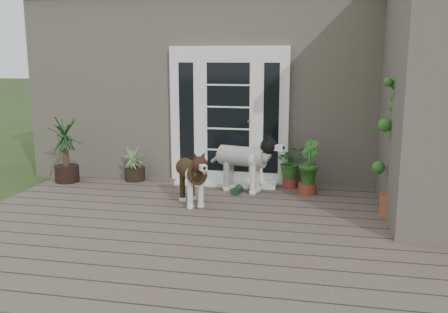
# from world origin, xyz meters

# --- Properties ---
(deck) EXTENTS (6.20, 4.60, 0.12)m
(deck) POSITION_xyz_m (0.00, 0.40, 0.06)
(deck) COLOR #6B5B4C
(deck) RESTS_ON ground
(house_main) EXTENTS (7.40, 4.00, 3.10)m
(house_main) POSITION_xyz_m (0.00, 4.65, 1.55)
(house_main) COLOR #665E54
(house_main) RESTS_ON ground
(door_unit) EXTENTS (1.90, 0.14, 2.15)m
(door_unit) POSITION_xyz_m (-0.20, 2.60, 1.19)
(door_unit) COLOR white
(door_unit) RESTS_ON deck
(door_step) EXTENTS (1.60, 0.40, 0.05)m
(door_step) POSITION_xyz_m (-0.20, 2.40, 0.14)
(door_step) COLOR white
(door_step) RESTS_ON deck
(brindle_dog) EXTENTS (0.75, 0.88, 0.69)m
(brindle_dog) POSITION_xyz_m (-0.44, 1.21, 0.46)
(brindle_dog) COLOR #3B2B15
(brindle_dog) RESTS_ON deck
(white_dog) EXTENTS (1.02, 0.63, 0.79)m
(white_dog) POSITION_xyz_m (0.12, 2.02, 0.51)
(white_dog) COLOR beige
(white_dog) RESTS_ON deck
(spider_plant) EXTENTS (0.62, 0.62, 0.59)m
(spider_plant) POSITION_xyz_m (-1.71, 2.35, 0.41)
(spider_plant) COLOR #7E9F62
(spider_plant) RESTS_ON deck
(yucca) EXTENTS (0.87, 0.87, 1.04)m
(yucca) POSITION_xyz_m (-2.75, 2.04, 0.64)
(yucca) COLOR black
(yucca) RESTS_ON deck
(herb_a) EXTENTS (0.59, 0.59, 0.57)m
(herb_a) POSITION_xyz_m (0.81, 2.40, 0.41)
(herb_a) COLOR #205418
(herb_a) RESTS_ON deck
(herb_b) EXTENTS (0.48, 0.48, 0.58)m
(herb_b) POSITION_xyz_m (1.08, 2.10, 0.41)
(herb_b) COLOR #1E5D1A
(herb_b) RESTS_ON deck
(herb_c) EXTENTS (0.47, 0.47, 0.53)m
(herb_c) POSITION_xyz_m (2.37, 2.30, 0.38)
(herb_c) COLOR #1D5C1A
(herb_c) RESTS_ON deck
(sapling) EXTENTS (0.58, 0.58, 1.93)m
(sapling) POSITION_xyz_m (2.20, 1.29, 1.09)
(sapling) COLOR #285A19
(sapling) RESTS_ON deck
(clog_left) EXTENTS (0.18, 0.32, 0.09)m
(clog_left) POSITION_xyz_m (0.06, 1.90, 0.17)
(clog_left) COLOR #13311A
(clog_left) RESTS_ON deck
(clog_right) EXTENTS (0.17, 0.32, 0.09)m
(clog_right) POSITION_xyz_m (0.31, 2.16, 0.17)
(clog_right) COLOR #17391D
(clog_right) RESTS_ON deck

